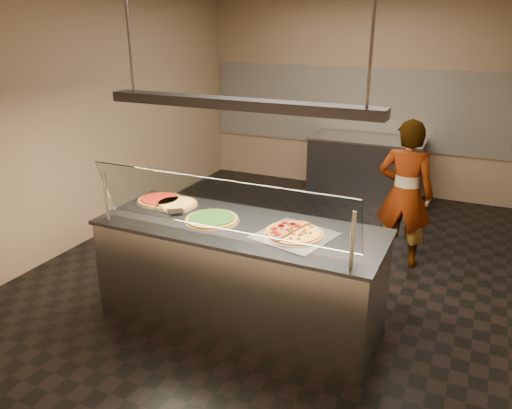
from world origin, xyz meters
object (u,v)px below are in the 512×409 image
at_px(sneeze_guard, 219,205).
at_px(heat_lamp_housing, 238,104).
at_px(worker, 405,194).
at_px(pizza_spinach, 212,219).
at_px(pizza_cheese, 176,203).
at_px(serving_counter, 240,274).
at_px(half_pizza_pepperoni, 282,229).
at_px(prep_table, 365,168).
at_px(perforated_tray, 295,235).
at_px(pizza_spatula, 169,209).
at_px(pizza_tomato, 160,199).
at_px(half_pizza_sausage, 308,235).

distance_m(sneeze_guard, heat_lamp_housing, 0.80).
relative_size(worker, heat_lamp_housing, 0.71).
distance_m(sneeze_guard, worker, 2.42).
xyz_separation_m(pizza_spinach, pizza_cheese, (-0.50, 0.20, -0.00)).
distance_m(serving_counter, half_pizza_pepperoni, 0.63).
relative_size(pizza_spinach, prep_table, 0.29).
xyz_separation_m(pizza_cheese, worker, (1.85, 1.58, -0.13)).
bearing_deg(worker, pizza_spinach, 54.05).
distance_m(serving_counter, perforated_tray, 0.69).
relative_size(pizza_cheese, prep_table, 0.25).
height_order(half_pizza_pepperoni, worker, worker).
bearing_deg(serving_counter, prep_table, 86.84).
distance_m(perforated_tray, worker, 1.89).
xyz_separation_m(pizza_spinach, pizza_spatula, (-0.46, 0.02, 0.01)).
distance_m(serving_counter, pizza_tomato, 1.10).
relative_size(half_pizza_sausage, pizza_spatula, 1.76).
bearing_deg(perforated_tray, pizza_tomato, 170.98).
relative_size(perforated_tray, heat_lamp_housing, 0.29).
bearing_deg(sneeze_guard, heat_lamp_housing, 90.00).
height_order(half_pizza_pepperoni, pizza_spinach, half_pizza_pepperoni).
bearing_deg(serving_counter, pizza_spinach, -179.24).
bearing_deg(pizza_spinach, perforated_tray, -0.41).
relative_size(serving_counter, worker, 1.52).
bearing_deg(serving_counter, sneeze_guard, -90.00).
relative_size(perforated_tray, half_pizza_pepperoni, 1.34).
relative_size(pizza_tomato, worker, 0.27).
bearing_deg(heat_lamp_housing, half_pizza_pepperoni, -1.25).
height_order(pizza_tomato, pizza_spatula, pizza_spatula).
bearing_deg(heat_lamp_housing, serving_counter, 90.90).
distance_m(half_pizza_sausage, pizza_cheese, 1.39).
relative_size(serving_counter, heat_lamp_housing, 1.07).
bearing_deg(pizza_tomato, pizza_cheese, -7.66).
relative_size(pizza_spinach, heat_lamp_housing, 0.21).
distance_m(serving_counter, prep_table, 3.79).
bearing_deg(half_pizza_pepperoni, pizza_spinach, 179.57).
distance_m(perforated_tray, pizza_spatula, 1.22).
height_order(sneeze_guard, pizza_spinach, sneeze_guard).
relative_size(serving_counter, pizza_spatula, 8.61).
bearing_deg(half_pizza_pepperoni, heat_lamp_housing, 178.75).
relative_size(pizza_cheese, pizza_spatula, 1.46).
distance_m(pizza_cheese, prep_table, 3.74).
xyz_separation_m(perforated_tray, half_pizza_sausage, (0.11, -0.00, 0.02)).
height_order(sneeze_guard, pizza_spatula, sneeze_guard).
height_order(serving_counter, heat_lamp_housing, heat_lamp_housing).
distance_m(prep_table, heat_lamp_housing, 4.07).
height_order(perforated_tray, pizza_cheese, pizza_cheese).
bearing_deg(serving_counter, heat_lamp_housing, -89.10).
relative_size(perforated_tray, pizza_spinach, 1.40).
distance_m(pizza_tomato, worker, 2.58).
bearing_deg(half_pizza_sausage, serving_counter, 179.15).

